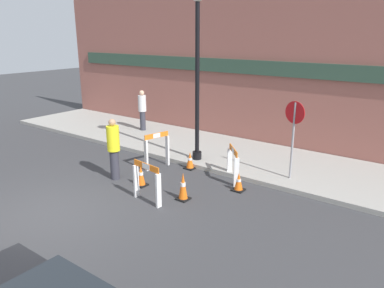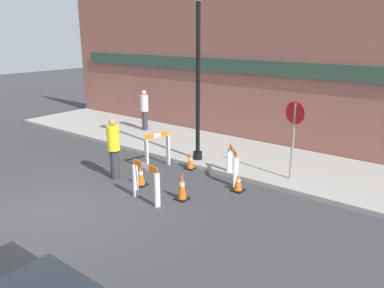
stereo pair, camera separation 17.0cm
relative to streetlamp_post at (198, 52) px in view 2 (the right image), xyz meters
name	(u,v)px [view 2 (the right image)]	position (x,y,z in m)	size (l,w,h in m)	color
ground_plane	(45,215)	(-0.65, -4.97, -3.43)	(60.00, 60.00, 0.00)	#38383A
sidewalk_slab	(204,148)	(-0.65, 1.26, -3.36)	(18.00, 3.47, 0.13)	#9E9B93
storefront_facade	(234,67)	(-0.65, 3.07, -0.67)	(18.00, 0.22, 5.50)	#93564C
streetlamp_post	(198,52)	(0.00, 0.00, 0.00)	(0.44, 0.44, 5.13)	black
stop_sign	(294,128)	(3.01, 0.23, -1.86)	(0.59, 0.16, 2.14)	gray
barricade_0	(157,149)	(-0.72, -1.09, -2.84)	(0.33, 0.85, 1.10)	white
barricade_1	(146,181)	(0.70, -3.05, -2.88)	(0.92, 0.25, 1.00)	white
barricade_2	(233,163)	(1.68, -0.63, -2.90)	(0.71, 0.73, 0.96)	white
traffic_cone_0	(190,161)	(0.15, -0.57, -3.17)	(0.30, 0.30, 0.54)	black
traffic_cone_1	(238,182)	(2.16, -1.13, -3.19)	(0.30, 0.30, 0.50)	black
traffic_cone_2	(182,187)	(1.33, -2.43, -3.08)	(0.30, 0.30, 0.71)	black
traffic_cone_3	(141,175)	(-0.12, -2.42, -3.14)	(0.30, 0.30, 0.61)	black
person_worker	(114,147)	(-1.06, -2.49, -2.49)	(0.47, 0.47, 1.74)	#33333D
person_pedestrian	(144,109)	(-3.94, 1.64, -2.42)	(0.35, 0.35, 1.64)	#33333D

